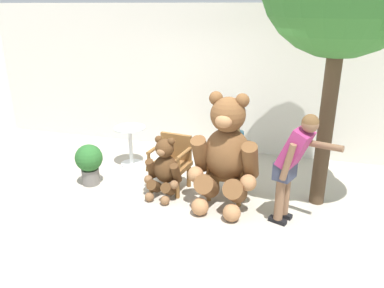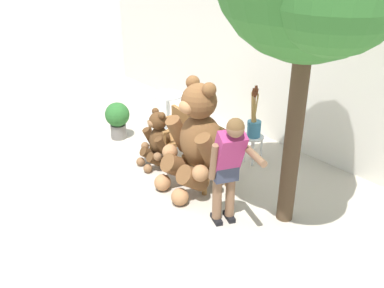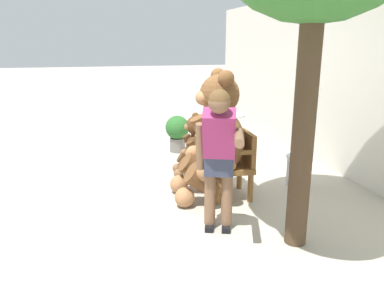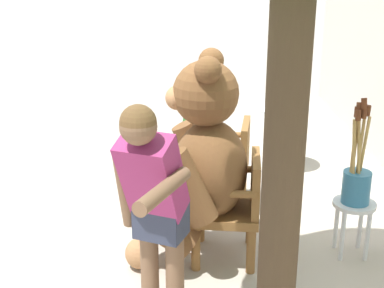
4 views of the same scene
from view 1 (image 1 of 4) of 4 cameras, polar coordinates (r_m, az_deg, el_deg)
name	(u,v)px [view 1 (image 1 of 4)]	position (r m, az deg, el deg)	size (l,w,h in m)	color
ground_plane	(191,205)	(5.58, -0.09, -9.22)	(60.00, 60.00, 0.00)	#B2A899
back_wall	(226,80)	(7.32, 5.17, 9.63)	(10.00, 0.16, 2.80)	silver
wooden_chair_left	(172,161)	(5.88, -3.14, -2.61)	(0.63, 0.59, 0.86)	brown
wooden_chair_right	(229,168)	(5.67, 5.71, -3.60)	(0.60, 0.57, 0.86)	brown
teddy_bear_large	(226,152)	(5.29, 5.17, -1.28)	(1.00, 0.97, 1.66)	brown
teddy_bear_small	(164,168)	(5.64, -4.25, -3.68)	(0.58, 0.57, 0.95)	#4C3019
person_visitor	(293,160)	(4.93, 15.19, -2.33)	(0.84, 0.48, 1.55)	black
white_stool	(237,151)	(6.60, 6.84, -1.10)	(0.34, 0.34, 0.46)	silver
brush_bucket	(237,135)	(6.49, 6.94, 1.43)	(0.22, 0.22, 0.85)	teal
round_side_table	(130,142)	(6.83, -9.37, 0.36)	(0.56, 0.56, 0.72)	silver
potted_plant	(89,162)	(6.25, -15.39, -2.59)	(0.44, 0.44, 0.68)	slate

